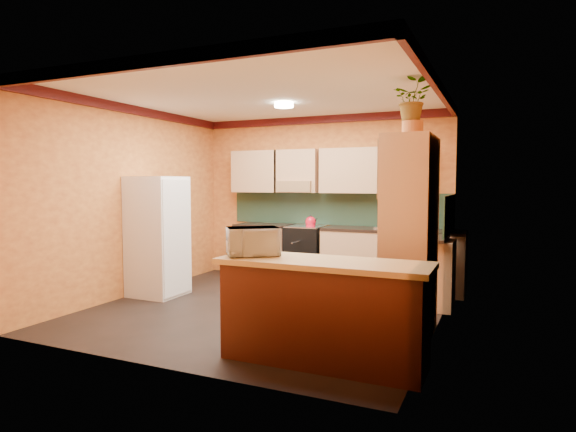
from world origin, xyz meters
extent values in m
plane|color=black|center=(0.00, 0.00, 0.00)|extent=(4.20, 4.20, 0.00)
cube|color=white|center=(0.00, 0.00, 2.70)|extent=(4.20, 4.20, 0.04)
cube|color=gold|center=(0.00, 2.10, 1.35)|extent=(4.20, 0.04, 2.70)
cube|color=gold|center=(0.00, -2.10, 1.35)|extent=(4.20, 0.04, 2.70)
cube|color=gold|center=(-2.10, 0.00, 1.35)|extent=(0.04, 4.20, 2.70)
cube|color=gold|center=(2.10, 0.00, 1.35)|extent=(0.04, 4.20, 2.70)
cube|color=#1B3120|center=(0.25, 2.09, 1.19)|extent=(3.70, 0.02, 0.53)
cube|color=#1B3120|center=(2.09, 1.40, 1.19)|extent=(0.02, 1.40, 0.53)
cube|color=tan|center=(0.10, 1.93, 1.80)|extent=(3.10, 0.34, 0.70)
cylinder|color=white|center=(0.00, 0.60, 2.66)|extent=(0.26, 0.26, 0.06)
cube|color=tan|center=(0.47, 1.80, 0.44)|extent=(3.65, 0.60, 0.88)
cube|color=black|center=(0.47, 1.80, 0.90)|extent=(3.65, 0.62, 0.04)
cube|color=black|center=(-0.15, 1.80, 0.46)|extent=(0.58, 0.58, 0.91)
cube|color=silver|center=(1.25, 1.80, 0.94)|extent=(0.48, 0.40, 0.03)
cube|color=tan|center=(1.80, 0.98, 0.44)|extent=(0.60, 0.80, 0.88)
cube|color=black|center=(1.80, 0.98, 0.90)|extent=(0.62, 0.80, 0.04)
cube|color=white|center=(-1.75, 0.08, 0.85)|extent=(0.68, 0.66, 1.70)
cube|color=tan|center=(1.85, -0.25, 1.05)|extent=(0.48, 0.90, 2.10)
cylinder|color=#B05E2A|center=(1.85, -0.20, 2.18)|extent=(0.22, 0.22, 0.16)
imported|color=tan|center=(1.85, -0.20, 2.48)|extent=(0.39, 0.34, 0.43)
cube|color=#4F2112|center=(1.30, -1.41, 0.44)|extent=(1.80, 0.55, 0.88)
cube|color=tan|center=(1.30, -1.41, 0.91)|extent=(1.90, 0.65, 0.05)
imported|color=white|center=(0.59, -1.41, 1.06)|extent=(0.58, 0.55, 0.26)
camera|label=1|loc=(2.73, -5.39, 1.62)|focal=30.00mm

